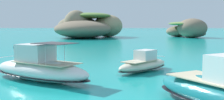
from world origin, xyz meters
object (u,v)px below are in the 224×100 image
Objects in this scene: islet_small at (189,30)px; motorboat_white at (40,68)px; islet_large at (85,27)px; motorboat_cream at (143,64)px.

motorboat_white is at bearing -112.88° from islet_small.
islet_large is 63.24m from motorboat_white.
islet_small is 2.46× the size of motorboat_cream.
motorboat_cream is at bearing -107.33° from islet_small.
islet_large is 1.62× the size of islet_small.
islet_small is 68.73m from motorboat_white.
islet_large is 3.98× the size of motorboat_cream.
islet_large is 30.42m from islet_small.
islet_large is 60.00m from motorboat_cream.
motorboat_white is 1.54× the size of motorboat_cream.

